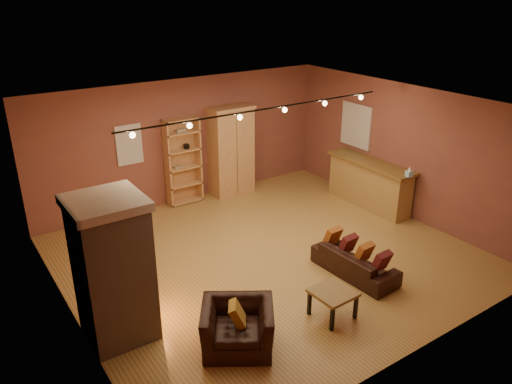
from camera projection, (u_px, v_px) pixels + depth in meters
floor at (268, 256)px, 9.25m from camera, size 7.00×7.00×0.00m
ceiling at (270, 107)px, 8.17m from camera, size 7.00×7.00×0.00m
back_wall at (185, 141)px, 11.19m from camera, size 7.00×0.02×2.80m
left_wall at (64, 239)px, 6.90m from camera, size 0.02×6.50×2.80m
right_wall at (404, 151)px, 10.53m from camera, size 0.02×6.50×2.80m
fireplace at (114, 269)px, 6.81m from camera, size 1.01×0.98×2.12m
back_window at (129, 145)px, 10.44m from camera, size 0.56×0.04×0.86m
bookcase at (182, 160)px, 11.18m from camera, size 0.81×0.31×1.98m
armoire at (231, 151)px, 11.66m from camera, size 1.04×0.60×2.11m
bar_counter at (369, 183)px, 11.17m from camera, size 0.59×2.20×1.05m
tissue_box at (409, 172)px, 10.08m from camera, size 0.13×0.13×0.21m
right_window at (356, 125)px, 11.49m from camera, size 0.05×0.90×1.00m
loveseat at (355, 258)px, 8.55m from camera, size 0.54×1.59×0.69m
armchair at (237, 320)px, 6.79m from camera, size 1.17×1.07×0.85m
coffee_table at (333, 295)px, 7.43m from camera, size 0.61×0.61×0.44m
track_rail at (263, 111)px, 8.37m from camera, size 5.20×0.09×0.13m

